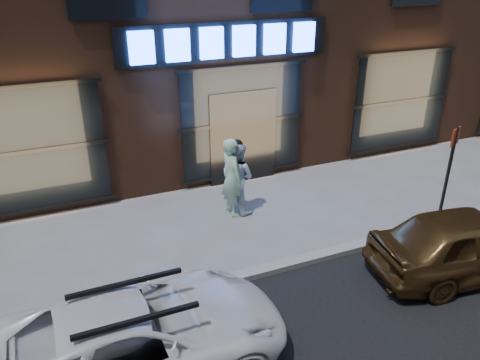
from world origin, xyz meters
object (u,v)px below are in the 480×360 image
at_px(white_suv, 136,338).
at_px(gold_sedan, 470,243).
at_px(man_cap, 237,177).
at_px(man_bowtie, 232,177).
at_px(sign_post, 449,168).

height_order(white_suv, gold_sedan, gold_sedan).
bearing_deg(man_cap, white_suv, 112.44).
bearing_deg(man_bowtie, white_suv, 136.40).
xyz_separation_m(man_bowtie, sign_post, (3.99, -2.27, 0.46)).
xyz_separation_m(gold_sedan, sign_post, (0.82, 1.52, 0.73)).
height_order(man_bowtie, sign_post, sign_post).
distance_m(man_bowtie, sign_post, 4.62).
bearing_deg(sign_post, man_cap, 124.52).
bearing_deg(white_suv, man_cap, -40.54).
distance_m(white_suv, sign_post, 7.13).
bearing_deg(gold_sedan, white_suv, 97.50).
relative_size(man_bowtie, gold_sedan, 0.49).
height_order(man_cap, white_suv, man_cap).
bearing_deg(man_bowtie, gold_sedan, -145.56).
distance_m(man_cap, white_suv, 4.94).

